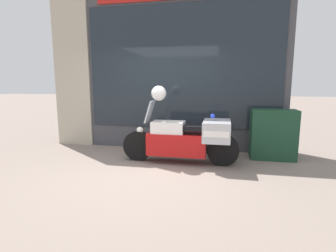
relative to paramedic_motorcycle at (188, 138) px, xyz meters
The scene contains 6 objects.
ground_plane 1.15m from the paramedic_motorcycle, 136.30° to the right, with size 60.00×60.00×0.00m, color gray.
shop_building 2.23m from the paramedic_motorcycle, 131.93° to the left, with size 5.70×0.55×3.84m.
window_display 1.37m from the paramedic_motorcycle, 104.50° to the left, with size 4.30×0.30×2.11m.
paramedic_motorcycle is the anchor object (origin of this frame).
utility_cabinet 1.85m from the paramedic_motorcycle, 22.12° to the left, with size 0.91×0.50×1.05m, color #193D28.
white_helmet 1.07m from the paramedic_motorcycle, behind, with size 0.30×0.30×0.30m, color white.
Camera 1 is at (1.35, -4.37, 1.60)m, focal length 28.00 mm.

